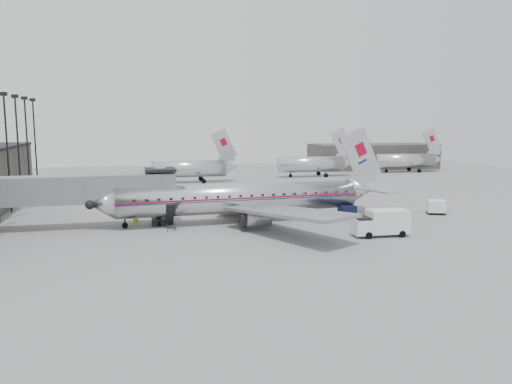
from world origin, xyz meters
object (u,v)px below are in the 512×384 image
(service_van, at_px, (381,222))
(baggage_cart_white, at_px, (436,207))
(ramp_worker, at_px, (136,218))
(baggage_cart_navy, at_px, (347,212))
(airliner, at_px, (246,198))

(service_van, xyz_separation_m, baggage_cart_white, (12.49, 9.41, -0.46))
(service_van, xyz_separation_m, ramp_worker, (-24.34, 10.41, -0.48))
(baggage_cart_navy, bearing_deg, service_van, -96.40)
(baggage_cart_navy, height_order, ramp_worker, ramp_worker)
(service_van, xyz_separation_m, baggage_cart_navy, (0.43, 9.41, -0.57))
(airliner, bearing_deg, ramp_worker, 177.35)
(baggage_cart_navy, height_order, baggage_cart_white, baggage_cart_white)
(baggage_cart_white, height_order, ramp_worker, ramp_worker)
(baggage_cart_navy, relative_size, baggage_cart_white, 0.77)
(airliner, height_order, baggage_cart_white, airliner)
(ramp_worker, bearing_deg, airliner, -16.46)
(baggage_cart_navy, bearing_deg, baggage_cart_white, -3.80)
(service_van, distance_m, baggage_cart_white, 15.64)
(airliner, height_order, ramp_worker, airliner)
(service_van, relative_size, ramp_worker, 3.12)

